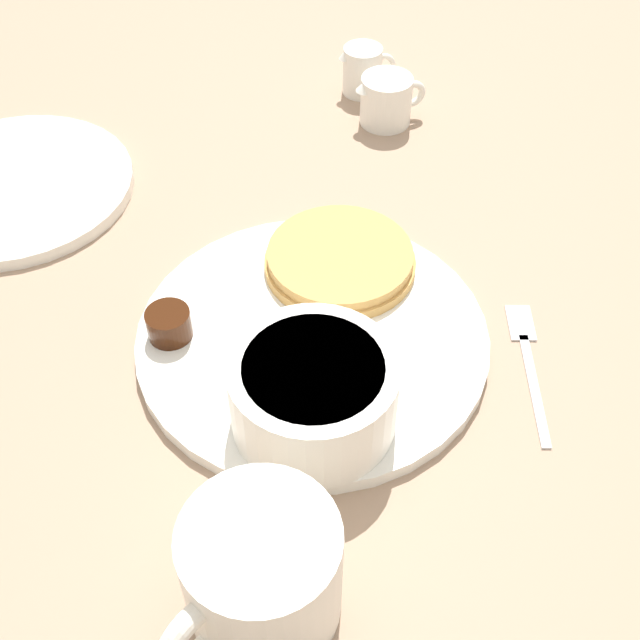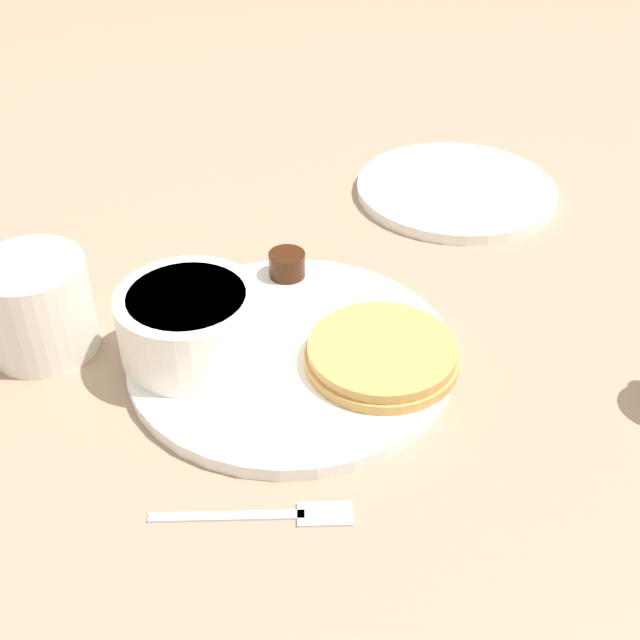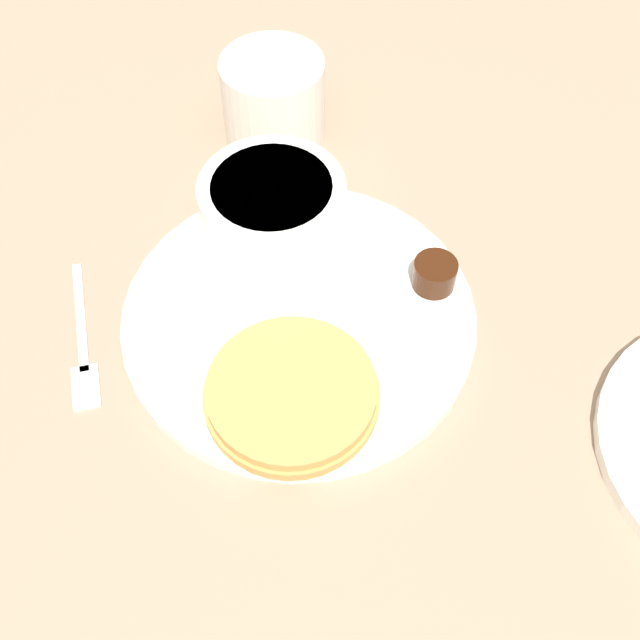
{
  "view_description": "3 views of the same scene",
  "coord_description": "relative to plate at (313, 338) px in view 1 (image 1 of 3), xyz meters",
  "views": [
    {
      "loc": [
        -0.19,
        0.37,
        0.47
      ],
      "look_at": [
        -0.01,
        0.02,
        0.05
      ],
      "focal_mm": 45.0,
      "sensor_mm": 36.0,
      "label": 1
    },
    {
      "loc": [
        -0.46,
        -0.23,
        0.43
      ],
      "look_at": [
        0.02,
        -0.02,
        0.03
      ],
      "focal_mm": 45.0,
      "sensor_mm": 36.0,
      "label": 2
    },
    {
      "loc": [
        0.09,
        -0.35,
        0.51
      ],
      "look_at": [
        0.02,
        -0.01,
        0.03
      ],
      "focal_mm": 45.0,
      "sensor_mm": 36.0,
      "label": 3
    }
  ],
  "objects": [
    {
      "name": "ground_plane",
      "position": [
        0.0,
        0.0,
        -0.01
      ],
      "size": [
        4.0,
        4.0,
        0.0
      ],
      "primitive_type": "plane",
      "color": "#9E7F66"
    },
    {
      "name": "plate",
      "position": [
        0.0,
        0.0,
        0.0
      ],
      "size": [
        0.27,
        0.27,
        0.01
      ],
      "color": "white",
      "rests_on": "ground_plane"
    },
    {
      "name": "pancake_stack",
      "position": [
        0.01,
        -0.08,
        0.01
      ],
      "size": [
        0.13,
        0.13,
        0.02
      ],
      "color": "tan",
      "rests_on": "plate"
    },
    {
      "name": "bowl",
      "position": [
        -0.04,
        0.07,
        0.04
      ],
      "size": [
        0.12,
        0.12,
        0.06
      ],
      "color": "white",
      "rests_on": "plate"
    },
    {
      "name": "syrup_cup",
      "position": [
        0.1,
        0.05,
        0.02
      ],
      "size": [
        0.03,
        0.03,
        0.02
      ],
      "color": "#38190A",
      "rests_on": "plate"
    },
    {
      "name": "butter_ramekin",
      "position": [
        -0.03,
        0.1,
        0.02
      ],
      "size": [
        0.05,
        0.05,
        0.04
      ],
      "color": "white",
      "rests_on": "plate"
    },
    {
      "name": "coffee_mug",
      "position": [
        -0.07,
        0.2,
        0.04
      ],
      "size": [
        0.09,
        0.12,
        0.08
      ],
      "color": "silver",
      "rests_on": "ground_plane"
    },
    {
      "name": "creamer_pitcher_near",
      "position": [
        0.07,
        -0.31,
        0.02
      ],
      "size": [
        0.06,
        0.06,
        0.05
      ],
      "color": "white",
      "rests_on": "ground_plane"
    },
    {
      "name": "creamer_pitcher_far",
      "position": [
        0.12,
        -0.35,
        0.02
      ],
      "size": [
        0.05,
        0.05,
        0.05
      ],
      "color": "white",
      "rests_on": "ground_plane"
    },
    {
      "name": "fork",
      "position": [
        -0.15,
        -0.06,
        -0.0
      ],
      "size": [
        0.07,
        0.13,
        0.0
      ],
      "color": "silver",
      "rests_on": "ground_plane"
    },
    {
      "name": "far_plate",
      "position": [
        0.34,
        -0.04,
        0.0
      ],
      "size": [
        0.22,
        0.22,
        0.01
      ],
      "color": "white",
      "rests_on": "ground_plane"
    }
  ]
}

